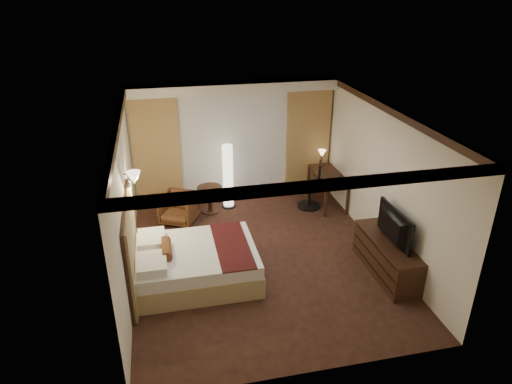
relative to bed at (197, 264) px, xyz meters
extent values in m
cube|color=black|center=(1.19, 0.38, -0.29)|extent=(4.50, 5.50, 0.01)
cube|color=white|center=(1.19, 0.38, 2.41)|extent=(4.50, 5.50, 0.01)
cube|color=white|center=(1.19, 3.13, 1.06)|extent=(4.50, 0.02, 2.70)
cube|color=white|center=(-1.06, 0.38, 1.06)|extent=(0.02, 5.50, 2.70)
cube|color=white|center=(3.44, 0.38, 1.06)|extent=(0.02, 5.50, 2.70)
cube|color=white|center=(1.19, 2.88, 2.31)|extent=(4.50, 0.50, 0.20)
cube|color=silver|center=(1.19, 3.05, 0.96)|extent=(2.48, 0.04, 2.45)
cube|color=tan|center=(-0.51, 2.99, 0.96)|extent=(1.00, 0.14, 2.45)
cube|color=tan|center=(2.89, 2.99, 0.96)|extent=(1.00, 0.14, 2.45)
imported|color=#462D15|center=(-0.16, 2.08, 0.05)|extent=(0.89, 0.87, 0.70)
imported|color=black|center=(3.16, -0.52, 0.65)|extent=(0.62, 1.07, 0.14)
camera|label=1|loc=(-0.41, -6.48, 4.33)|focal=32.00mm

